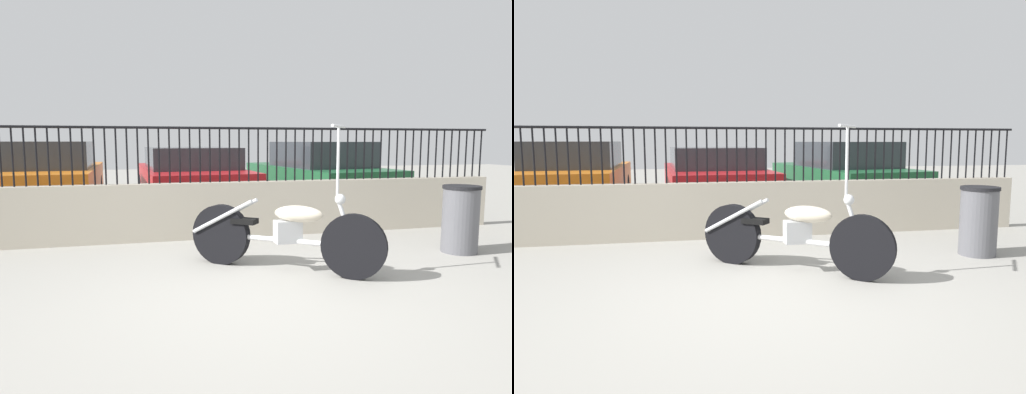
# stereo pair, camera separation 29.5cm
# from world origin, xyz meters

# --- Properties ---
(ground_plane) EXTENTS (40.00, 40.00, 0.00)m
(ground_plane) POSITION_xyz_m (0.00, 0.00, 0.00)
(ground_plane) COLOR gray
(low_wall) EXTENTS (9.16, 0.18, 0.82)m
(low_wall) POSITION_xyz_m (0.00, 2.66, 0.41)
(low_wall) COLOR beige
(low_wall) RESTS_ON ground_plane
(fence_railing) EXTENTS (9.16, 0.04, 0.80)m
(fence_railing) POSITION_xyz_m (0.00, 2.66, 1.32)
(fence_railing) COLOR black
(fence_railing) RESTS_ON low_wall
(motorcycle_white) EXTENTS (1.81, 1.46, 1.58)m
(motorcycle_white) POSITION_xyz_m (0.35, 0.84, 0.41)
(motorcycle_white) COLOR black
(motorcycle_white) RESTS_ON ground_plane
(trash_bin) EXTENTS (0.46, 0.46, 0.85)m
(trash_bin) POSITION_xyz_m (2.87, 1.02, 0.43)
(trash_bin) COLOR #56565B
(trash_bin) RESTS_ON ground_plane
(car_orange) EXTENTS (1.82, 4.51, 1.40)m
(car_orange) POSITION_xyz_m (-2.73, 5.68, 0.70)
(car_orange) COLOR black
(car_orange) RESTS_ON ground_plane
(car_red) EXTENTS (2.13, 4.66, 1.28)m
(car_red) POSITION_xyz_m (-0.04, 5.73, 0.66)
(car_red) COLOR black
(car_red) RESTS_ON ground_plane
(car_green) EXTENTS (2.27, 4.44, 1.40)m
(car_green) POSITION_xyz_m (2.77, 5.58, 0.70)
(car_green) COLOR black
(car_green) RESTS_ON ground_plane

